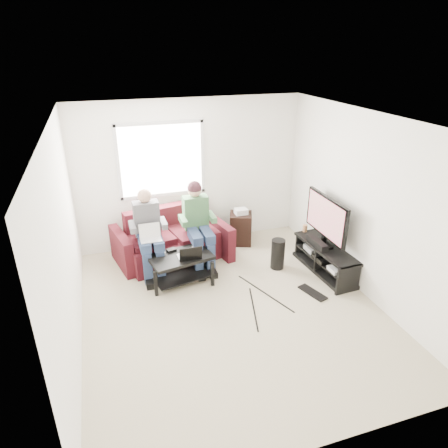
% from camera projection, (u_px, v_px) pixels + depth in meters
% --- Properties ---
extents(floor, '(4.50, 4.50, 0.00)m').
position_uv_depth(floor, '(231.00, 308.00, 5.61)').
color(floor, '#C2B697').
rests_on(floor, ground).
extents(ceiling, '(4.50, 4.50, 0.00)m').
position_uv_depth(ceiling, '(233.00, 121.00, 4.53)').
color(ceiling, white).
rests_on(ceiling, wall_back).
extents(wall_back, '(4.50, 0.00, 4.50)m').
position_uv_depth(wall_back, '(191.00, 174.00, 7.02)').
color(wall_back, white).
rests_on(wall_back, floor).
extents(wall_front, '(4.50, 0.00, 4.50)m').
position_uv_depth(wall_front, '(325.00, 338.00, 3.12)').
color(wall_front, white).
rests_on(wall_front, floor).
extents(wall_left, '(0.00, 4.50, 4.50)m').
position_uv_depth(wall_left, '(65.00, 247.00, 4.51)').
color(wall_left, white).
rests_on(wall_left, floor).
extents(wall_right, '(0.00, 4.50, 4.50)m').
position_uv_depth(wall_right, '(366.00, 207.00, 5.63)').
color(wall_right, white).
rests_on(wall_right, floor).
extents(window, '(1.48, 0.04, 1.28)m').
position_uv_depth(window, '(161.00, 160.00, 6.74)').
color(window, white).
rests_on(window, wall_back).
extents(sofa, '(2.00, 1.16, 0.86)m').
position_uv_depth(sofa, '(171.00, 241.00, 6.81)').
color(sofa, '#4B1220').
rests_on(sofa, floor).
extents(person_left, '(0.40, 0.70, 1.35)m').
position_uv_depth(person_left, '(149.00, 229.00, 6.24)').
color(person_left, navy).
rests_on(person_left, sofa).
extents(person_right, '(0.40, 0.71, 1.40)m').
position_uv_depth(person_right, '(198.00, 219.00, 6.45)').
color(person_right, navy).
rests_on(person_right, sofa).
extents(laptop_silver, '(0.34, 0.26, 0.24)m').
position_uv_depth(laptop_silver, '(151.00, 236.00, 6.07)').
color(laptop_silver, silver).
rests_on(laptop_silver, person_left).
extents(coffee_table, '(1.02, 0.74, 0.46)m').
position_uv_depth(coffee_table, '(181.00, 263.00, 6.10)').
color(coffee_table, black).
rests_on(coffee_table, floor).
extents(laptop_black, '(0.38, 0.30, 0.24)m').
position_uv_depth(laptop_black, '(189.00, 250.00, 5.97)').
color(laptop_black, black).
rests_on(laptop_black, coffee_table).
extents(controller_a, '(0.15, 0.10, 0.04)m').
position_uv_depth(controller_a, '(161.00, 254.00, 6.07)').
color(controller_a, silver).
rests_on(controller_a, coffee_table).
extents(controller_b, '(0.16, 0.13, 0.04)m').
position_uv_depth(controller_b, '(171.00, 250.00, 6.17)').
color(controller_b, black).
rests_on(controller_b, coffee_table).
extents(controller_c, '(0.15, 0.11, 0.04)m').
position_uv_depth(controller_c, '(197.00, 247.00, 6.26)').
color(controller_c, gray).
rests_on(controller_c, coffee_table).
extents(tv_stand, '(0.48, 1.35, 0.44)m').
position_uv_depth(tv_stand, '(325.00, 260.00, 6.45)').
color(tv_stand, black).
rests_on(tv_stand, floor).
extents(tv, '(0.12, 1.10, 0.81)m').
position_uv_depth(tv, '(326.00, 218.00, 6.24)').
color(tv, black).
rests_on(tv, tv_stand).
extents(soundbar, '(0.12, 0.50, 0.10)m').
position_uv_depth(soundbar, '(317.00, 243.00, 6.38)').
color(soundbar, black).
rests_on(soundbar, tv_stand).
extents(drink_cup, '(0.08, 0.08, 0.12)m').
position_uv_depth(drink_cup, '(305.00, 228.00, 6.85)').
color(drink_cup, '#AD774A').
rests_on(drink_cup, tv_stand).
extents(console_white, '(0.30, 0.22, 0.06)m').
position_uv_depth(console_white, '(339.00, 269.00, 6.07)').
color(console_white, silver).
rests_on(console_white, tv_stand).
extents(console_grey, '(0.34, 0.26, 0.08)m').
position_uv_depth(console_grey, '(316.00, 248.00, 6.67)').
color(console_grey, gray).
rests_on(console_grey, tv_stand).
extents(console_black, '(0.38, 0.30, 0.07)m').
position_uv_depth(console_black, '(327.00, 258.00, 6.37)').
color(console_black, black).
rests_on(console_black, tv_stand).
extents(subwoofer, '(0.22, 0.22, 0.51)m').
position_uv_depth(subwoofer, '(278.00, 254.00, 6.53)').
color(subwoofer, black).
rests_on(subwoofer, floor).
extents(keyboard_floor, '(0.29, 0.50, 0.03)m').
position_uv_depth(keyboard_floor, '(312.00, 293.00, 5.94)').
color(keyboard_floor, black).
rests_on(keyboard_floor, floor).
extents(end_table, '(0.39, 0.39, 0.68)m').
position_uv_depth(end_table, '(241.00, 228.00, 7.34)').
color(end_table, black).
rests_on(end_table, floor).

